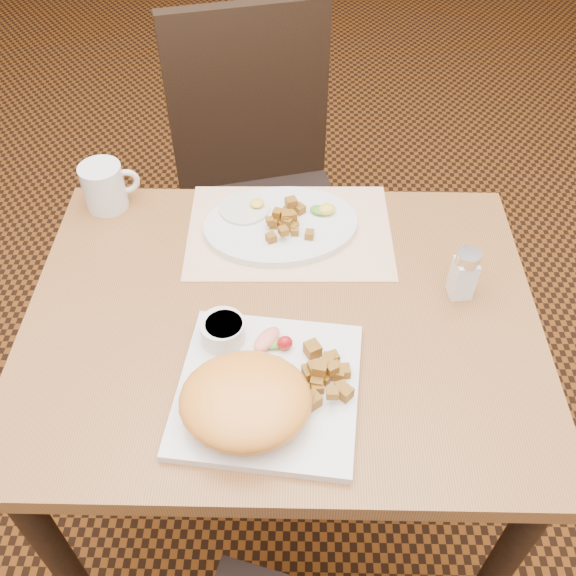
{
  "coord_description": "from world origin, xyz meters",
  "views": [
    {
      "loc": [
        0.03,
        -0.73,
        1.6
      ],
      "look_at": [
        0.01,
        -0.0,
        0.82
      ],
      "focal_mm": 40.0,
      "sensor_mm": 36.0,
      "label": 1
    }
  ],
  "objects_px": {
    "plate_square": "(268,389)",
    "salt_shaker": "(464,273)",
    "plate_oval": "(281,225)",
    "table": "(282,353)",
    "chair_far": "(260,182)",
    "coffee_mug": "(105,186)"
  },
  "relations": [
    {
      "from": "table",
      "to": "coffee_mug",
      "type": "distance_m",
      "value": 0.49
    },
    {
      "from": "chair_far",
      "to": "plate_oval",
      "type": "relative_size",
      "value": 3.19
    },
    {
      "from": "table",
      "to": "coffee_mug",
      "type": "height_order",
      "value": "coffee_mug"
    },
    {
      "from": "table",
      "to": "salt_shaker",
      "type": "bearing_deg",
      "value": 10.38
    },
    {
      "from": "table",
      "to": "plate_square",
      "type": "bearing_deg",
      "value": -96.05
    },
    {
      "from": "table",
      "to": "salt_shaker",
      "type": "height_order",
      "value": "salt_shaker"
    },
    {
      "from": "chair_far",
      "to": "table",
      "type": "bearing_deg",
      "value": 81.94
    },
    {
      "from": "plate_square",
      "to": "plate_oval",
      "type": "xyz_separation_m",
      "value": [
        0.01,
        0.39,
        0.0
      ]
    },
    {
      "from": "table",
      "to": "chair_far",
      "type": "height_order",
      "value": "chair_far"
    },
    {
      "from": "chair_far",
      "to": "plate_oval",
      "type": "height_order",
      "value": "chair_far"
    },
    {
      "from": "chair_far",
      "to": "coffee_mug",
      "type": "xyz_separation_m",
      "value": [
        -0.29,
        -0.36,
        0.26
      ]
    },
    {
      "from": "table",
      "to": "chair_far",
      "type": "bearing_deg",
      "value": 96.81
    },
    {
      "from": "chair_far",
      "to": "coffee_mug",
      "type": "distance_m",
      "value": 0.53
    },
    {
      "from": "plate_square",
      "to": "plate_oval",
      "type": "relative_size",
      "value": 0.92
    },
    {
      "from": "plate_square",
      "to": "salt_shaker",
      "type": "bearing_deg",
      "value": 33.14
    },
    {
      "from": "plate_square",
      "to": "salt_shaker",
      "type": "height_order",
      "value": "salt_shaker"
    },
    {
      "from": "plate_oval",
      "to": "salt_shaker",
      "type": "distance_m",
      "value": 0.37
    },
    {
      "from": "plate_oval",
      "to": "table",
      "type": "bearing_deg",
      "value": -88.11
    },
    {
      "from": "salt_shaker",
      "to": "coffee_mug",
      "type": "distance_m",
      "value": 0.72
    },
    {
      "from": "plate_oval",
      "to": "salt_shaker",
      "type": "bearing_deg",
      "value": -27.2
    },
    {
      "from": "plate_square",
      "to": "coffee_mug",
      "type": "xyz_separation_m",
      "value": [
        -0.35,
        0.45,
        0.04
      ]
    },
    {
      "from": "plate_square",
      "to": "table",
      "type": "bearing_deg",
      "value": 83.95
    }
  ]
}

